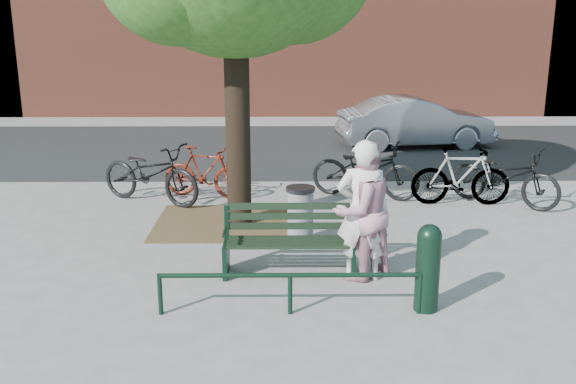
{
  "coord_description": "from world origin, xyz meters",
  "views": [
    {
      "loc": [
        -0.09,
        -8.03,
        3.34
      ],
      "look_at": [
        -0.0,
        1.0,
        0.87
      ],
      "focal_mm": 40.0,
      "sensor_mm": 36.0,
      "label": 1
    }
  ],
  "objects_px": {
    "person_left": "(363,210)",
    "bicycle_c": "(365,170)",
    "bollard": "(428,265)",
    "parked_car": "(415,122)",
    "litter_bin": "(300,215)",
    "person_right": "(362,211)",
    "park_bench": "(289,238)"
  },
  "relations": [
    {
      "from": "person_right",
      "to": "parked_car",
      "type": "height_order",
      "value": "person_right"
    },
    {
      "from": "person_left",
      "to": "bicycle_c",
      "type": "bearing_deg",
      "value": -91.36
    },
    {
      "from": "person_right",
      "to": "litter_bin",
      "type": "bearing_deg",
      "value": -91.46
    },
    {
      "from": "bollard",
      "to": "parked_car",
      "type": "distance_m",
      "value": 9.96
    },
    {
      "from": "park_bench",
      "to": "litter_bin",
      "type": "xyz_separation_m",
      "value": [
        0.18,
        1.12,
        -0.03
      ]
    },
    {
      "from": "litter_bin",
      "to": "parked_car",
      "type": "xyz_separation_m",
      "value": [
        3.25,
        7.49,
        0.21
      ]
    },
    {
      "from": "person_right",
      "to": "litter_bin",
      "type": "distance_m",
      "value": 1.58
    },
    {
      "from": "person_right",
      "to": "parked_car",
      "type": "bearing_deg",
      "value": -137.57
    },
    {
      "from": "person_left",
      "to": "litter_bin",
      "type": "xyz_separation_m",
      "value": [
        -0.77,
        1.34,
        -0.48
      ]
    },
    {
      "from": "parked_car",
      "to": "litter_bin",
      "type": "bearing_deg",
      "value": 148.9
    },
    {
      "from": "park_bench",
      "to": "person_right",
      "type": "bearing_deg",
      "value": -11.26
    },
    {
      "from": "person_right",
      "to": "bollard",
      "type": "xyz_separation_m",
      "value": [
        0.65,
        -0.99,
        -0.34
      ]
    },
    {
      "from": "bicycle_c",
      "to": "bollard",
      "type": "bearing_deg",
      "value": -158.43
    },
    {
      "from": "park_bench",
      "to": "parked_car",
      "type": "relative_size",
      "value": 0.43
    },
    {
      "from": "park_bench",
      "to": "person_right",
      "type": "distance_m",
      "value": 1.06
    },
    {
      "from": "person_left",
      "to": "bicycle_c",
      "type": "relative_size",
      "value": 0.9
    },
    {
      "from": "park_bench",
      "to": "bollard",
      "type": "xyz_separation_m",
      "value": [
        1.6,
        -1.18,
        0.09
      ]
    },
    {
      "from": "litter_bin",
      "to": "person_right",
      "type": "bearing_deg",
      "value": -59.64
    },
    {
      "from": "person_right",
      "to": "parked_car",
      "type": "relative_size",
      "value": 0.45
    },
    {
      "from": "person_right",
      "to": "bicycle_c",
      "type": "xyz_separation_m",
      "value": [
        0.54,
        3.88,
        -0.36
      ]
    },
    {
      "from": "bollard",
      "to": "park_bench",
      "type": "bearing_deg",
      "value": 143.5
    },
    {
      "from": "litter_bin",
      "to": "person_left",
      "type": "bearing_deg",
      "value": -60.21
    },
    {
      "from": "park_bench",
      "to": "person_left",
      "type": "height_order",
      "value": "person_left"
    },
    {
      "from": "park_bench",
      "to": "bollard",
      "type": "bearing_deg",
      "value": -36.5
    },
    {
      "from": "park_bench",
      "to": "parked_car",
      "type": "xyz_separation_m",
      "value": [
        3.43,
        8.61,
        0.18
      ]
    },
    {
      "from": "park_bench",
      "to": "bicycle_c",
      "type": "bearing_deg",
      "value": 68.01
    },
    {
      "from": "bicycle_c",
      "to": "parked_car",
      "type": "xyz_separation_m",
      "value": [
        1.94,
        4.91,
        0.12
      ]
    },
    {
      "from": "litter_bin",
      "to": "bicycle_c",
      "type": "distance_m",
      "value": 2.89
    },
    {
      "from": "bollard",
      "to": "parked_car",
      "type": "xyz_separation_m",
      "value": [
        1.83,
        9.79,
        0.1
      ]
    },
    {
      "from": "person_right",
      "to": "bollard",
      "type": "distance_m",
      "value": 1.24
    },
    {
      "from": "person_left",
      "to": "person_right",
      "type": "xyz_separation_m",
      "value": [
        0.0,
        0.03,
        -0.02
      ]
    },
    {
      "from": "bollard",
      "to": "litter_bin",
      "type": "relative_size",
      "value": 1.19
    }
  ]
}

